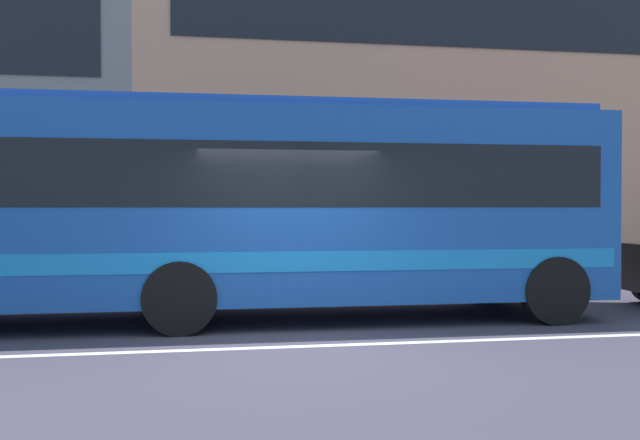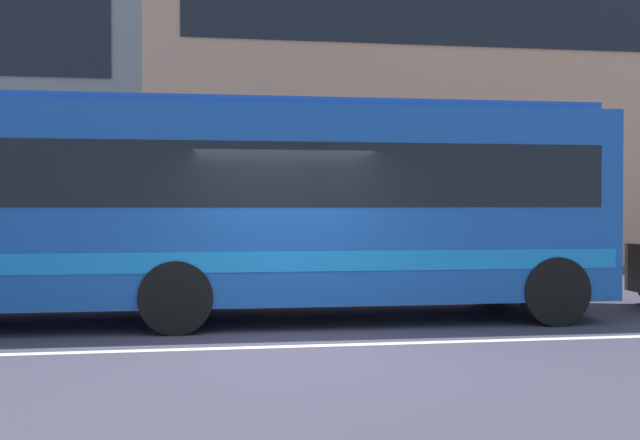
% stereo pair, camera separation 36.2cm
% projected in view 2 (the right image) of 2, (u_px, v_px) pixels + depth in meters
% --- Properties ---
extents(ground_plane, '(160.00, 160.00, 0.00)m').
position_uv_depth(ground_plane, '(295.00, 347.00, 9.04)').
color(ground_plane, '#3E3A49').
extents(lane_centre_line, '(60.00, 0.16, 0.01)m').
position_uv_depth(lane_centre_line, '(295.00, 346.00, 9.04)').
color(lane_centre_line, silver).
rests_on(lane_centre_line, ground_plane).
extents(apartment_block_right, '(24.76, 9.71, 12.97)m').
position_uv_depth(apartment_block_right, '(514.00, 72.00, 25.88)').
color(apartment_block_right, tan).
rests_on(apartment_block_right, ground_plane).
extents(transit_bus, '(11.44, 2.76, 3.26)m').
position_uv_depth(transit_bus, '(227.00, 202.00, 11.14)').
color(transit_bus, '#184B9B').
rests_on(transit_bus, ground_plane).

